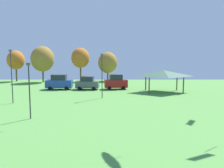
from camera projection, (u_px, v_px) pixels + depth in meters
The scene contains 11 objects.
parked_car_leftmost at pixel (58, 82), 42.11m from camera, with size 4.65×2.07×2.63m.
parked_car_second_from_left at pixel (87, 83), 41.90m from camera, with size 4.16×2.34×2.33m.
parked_car_third_from_left at pixel (115, 82), 42.36m from camera, with size 4.23×2.33×2.63m.
park_pavilion at pixel (163, 73), 38.95m from camera, with size 6.99×4.88×3.60m.
light_post_0 at pixel (101, 73), 33.24m from camera, with size 0.36×0.20×6.27m.
light_post_1 at pixel (28, 87), 22.34m from camera, with size 0.36×0.20×5.36m.
light_post_2 at pixel (11, 74), 29.55m from camera, with size 0.36×0.20×6.74m.
treeline_tree_0 at pixel (15, 60), 54.66m from camera, with size 4.00×4.00×7.13m.
treeline_tree_1 at pixel (42, 59), 52.87m from camera, with size 5.15×5.15×8.06m.
treeline_tree_2 at pixel (80, 58), 54.43m from camera, with size 4.18×4.18×7.73m.
treeline_tree_3 at pixel (107, 63), 55.57m from camera, with size 4.50×4.50×6.79m.
Camera 1 is at (-1.98, 1.30, 6.07)m, focal length 38.00 mm.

